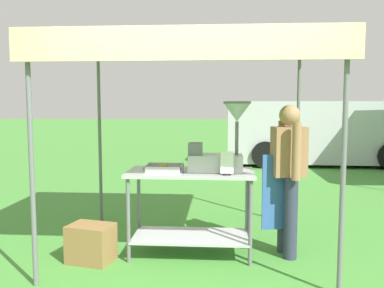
{
  "coord_description": "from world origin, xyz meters",
  "views": [
    {
      "loc": [
        0.21,
        -3.06,
        1.61
      ],
      "look_at": [
        -0.1,
        1.4,
        1.18
      ],
      "focal_mm": 38.13,
      "sensor_mm": 36.0,
      "label": 1
    }
  ],
  "objects_px": {
    "stall_canopy": "(191,52)",
    "donut_fryer": "(221,145)",
    "donut_tray": "(164,169)",
    "van_silver": "(319,131)",
    "donut_cart": "(191,195)",
    "menu_sign": "(227,165)",
    "supply_crate": "(91,243)",
    "vendor": "(288,172)"
  },
  "relations": [
    {
      "from": "donut_fryer",
      "to": "menu_sign",
      "type": "bearing_deg",
      "value": -73.48
    },
    {
      "from": "donut_tray",
      "to": "donut_fryer",
      "type": "bearing_deg",
      "value": 2.7
    },
    {
      "from": "stall_canopy",
      "to": "supply_crate",
      "type": "bearing_deg",
      "value": -159.36
    },
    {
      "from": "stall_canopy",
      "to": "vendor",
      "type": "xyz_separation_m",
      "value": [
        1.02,
        -0.05,
        -1.26
      ]
    },
    {
      "from": "menu_sign",
      "to": "supply_crate",
      "type": "distance_m",
      "value": 1.61
    },
    {
      "from": "stall_canopy",
      "to": "vendor",
      "type": "relative_size",
      "value": 1.77
    },
    {
      "from": "supply_crate",
      "to": "donut_tray",
      "type": "bearing_deg",
      "value": 17.24
    },
    {
      "from": "donut_fryer",
      "to": "van_silver",
      "type": "relative_size",
      "value": 0.15
    },
    {
      "from": "donut_cart",
      "to": "menu_sign",
      "type": "height_order",
      "value": "menu_sign"
    },
    {
      "from": "donut_tray",
      "to": "van_silver",
      "type": "height_order",
      "value": "van_silver"
    },
    {
      "from": "donut_tray",
      "to": "supply_crate",
      "type": "bearing_deg",
      "value": -162.76
    },
    {
      "from": "stall_canopy",
      "to": "van_silver",
      "type": "xyz_separation_m",
      "value": [
        2.99,
        6.91,
        -1.28
      ]
    },
    {
      "from": "donut_tray",
      "to": "menu_sign",
      "type": "xyz_separation_m",
      "value": [
        0.66,
        -0.18,
        0.08
      ]
    },
    {
      "from": "donut_cart",
      "to": "van_silver",
      "type": "distance_m",
      "value": 7.62
    },
    {
      "from": "donut_tray",
      "to": "menu_sign",
      "type": "distance_m",
      "value": 0.69
    },
    {
      "from": "stall_canopy",
      "to": "donut_tray",
      "type": "xyz_separation_m",
      "value": [
        -0.28,
        -0.15,
        -1.22
      ]
    },
    {
      "from": "stall_canopy",
      "to": "van_silver",
      "type": "height_order",
      "value": "stall_canopy"
    },
    {
      "from": "stall_canopy",
      "to": "donut_fryer",
      "type": "xyz_separation_m",
      "value": [
        0.32,
        -0.13,
        -0.97
      ]
    },
    {
      "from": "donut_tray",
      "to": "van_silver",
      "type": "distance_m",
      "value": 7.78
    },
    {
      "from": "menu_sign",
      "to": "donut_fryer",
      "type": "bearing_deg",
      "value": 106.52
    },
    {
      "from": "supply_crate",
      "to": "vendor",
      "type": "bearing_deg",
      "value": 9.22
    },
    {
      "from": "supply_crate",
      "to": "stall_canopy",
      "type": "bearing_deg",
      "value": 20.64
    },
    {
      "from": "stall_canopy",
      "to": "donut_fryer",
      "type": "distance_m",
      "value": 1.03
    },
    {
      "from": "stall_canopy",
      "to": "vendor",
      "type": "height_order",
      "value": "stall_canopy"
    },
    {
      "from": "van_silver",
      "to": "donut_cart",
      "type": "bearing_deg",
      "value": -113.1
    },
    {
      "from": "supply_crate",
      "to": "van_silver",
      "type": "bearing_deg",
      "value": 61.27
    },
    {
      "from": "donut_tray",
      "to": "vendor",
      "type": "distance_m",
      "value": 1.31
    },
    {
      "from": "stall_canopy",
      "to": "donut_tray",
      "type": "relative_size",
      "value": 7.39
    },
    {
      "from": "van_silver",
      "to": "menu_sign",
      "type": "bearing_deg",
      "value": -109.81
    },
    {
      "from": "donut_cart",
      "to": "menu_sign",
      "type": "relative_size",
      "value": 5.6
    },
    {
      "from": "stall_canopy",
      "to": "menu_sign",
      "type": "xyz_separation_m",
      "value": [
        0.38,
        -0.33,
        -1.15
      ]
    },
    {
      "from": "menu_sign",
      "to": "supply_crate",
      "type": "bearing_deg",
      "value": -178.03
    },
    {
      "from": "stall_canopy",
      "to": "supply_crate",
      "type": "relative_size",
      "value": 5.69
    },
    {
      "from": "donut_tray",
      "to": "menu_sign",
      "type": "bearing_deg",
      "value": -15.14
    },
    {
      "from": "donut_cart",
      "to": "van_silver",
      "type": "bearing_deg",
      "value": 66.9
    },
    {
      "from": "donut_fryer",
      "to": "stall_canopy",
      "type": "bearing_deg",
      "value": 158.55
    },
    {
      "from": "menu_sign",
      "to": "van_silver",
      "type": "bearing_deg",
      "value": 70.19
    },
    {
      "from": "stall_canopy",
      "to": "menu_sign",
      "type": "relative_size",
      "value": 11.98
    },
    {
      "from": "stall_canopy",
      "to": "vendor",
      "type": "distance_m",
      "value": 1.62
    },
    {
      "from": "stall_canopy",
      "to": "donut_cart",
      "type": "xyz_separation_m",
      "value": [
        0.0,
        -0.1,
        -1.51
      ]
    },
    {
      "from": "donut_fryer",
      "to": "supply_crate",
      "type": "relative_size",
      "value": 1.47
    },
    {
      "from": "donut_fryer",
      "to": "vendor",
      "type": "bearing_deg",
      "value": 6.1
    }
  ]
}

